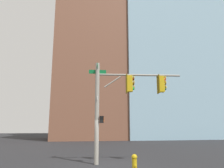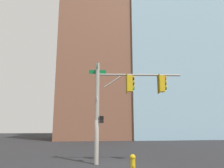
{
  "view_description": "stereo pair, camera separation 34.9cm",
  "coord_description": "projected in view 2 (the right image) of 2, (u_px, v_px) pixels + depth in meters",
  "views": [
    {
      "loc": [
        12.79,
        -2.46,
        2.0
      ],
      "look_at": [
        -0.21,
        0.44,
        4.7
      ],
      "focal_mm": 35.48,
      "sensor_mm": 36.0,
      "label": 1
    },
    {
      "loc": [
        12.86,
        -2.12,
        2.0
      ],
      "look_at": [
        -0.21,
        0.44,
        4.7
      ],
      "focal_mm": 35.48,
      "sensor_mm": 36.0,
      "label": 2
    }
  ],
  "objects": [
    {
      "name": "building_brick_nearside",
      "position": [
        159.0,
        68.0,
        59.87
      ],
      "size": [
        25.49,
        15.14,
        36.32
      ],
      "primitive_type": "cube",
      "color": "brown",
      "rests_on": "ground_plane"
    },
    {
      "name": "building_glass_tower",
      "position": [
        168.0,
        7.0,
        62.89
      ],
      "size": [
        32.04,
        31.37,
        72.1
      ],
      "primitive_type": "cube",
      "color": "#8CB2C6",
      "rests_on": "ground_plane"
    },
    {
      "name": "signal_pole_assembly",
      "position": [
        120.0,
        97.0,
        13.45
      ],
      "size": [
        1.43,
        5.65,
        6.01
      ],
      "rotation": [
        0.0,
        0.0,
        1.41
      ],
      "color": "#9E998C",
      "rests_on": "ground_plane"
    },
    {
      "name": "ground_plane",
      "position": [
        105.0,
        165.0,
        12.37
      ],
      "size": [
        200.0,
        200.0,
        0.0
      ],
      "primitive_type": "plane",
      "color": "#262628"
    },
    {
      "name": "fire_hydrant",
      "position": [
        133.0,
        163.0,
        9.93
      ],
      "size": [
        0.34,
        0.26,
        0.87
      ],
      "color": "gold",
      "rests_on": "ground_plane"
    },
    {
      "name": "building_brick_midblock",
      "position": [
        92.0,
        72.0,
        49.12
      ],
      "size": [
        20.04,
        14.55,
        28.94
      ],
      "primitive_type": "cube",
      "color": "brown",
      "rests_on": "ground_plane"
    }
  ]
}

